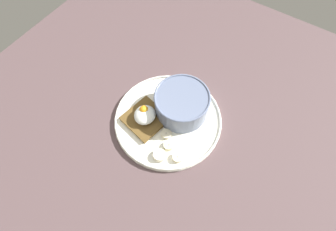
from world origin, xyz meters
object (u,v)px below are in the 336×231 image
Objects in this scene: toast_slice at (145,119)px; oatmeal_bowl at (182,104)px; banana_slice_front at (177,157)px; banana_slice_left at (169,146)px; banana_slice_back at (166,134)px; banana_slice_right at (159,155)px; poached_egg at (145,114)px.

oatmeal_bowl is at bearing -38.94° from toast_slice.
oatmeal_bowl reaches higher than toast_slice.
oatmeal_bowl is at bearing 28.11° from banana_slice_front.
banana_slice_left is (1.46, 3.66, 0.04)cm from banana_slice_front.
oatmeal_bowl is at bearing 4.82° from banana_slice_back.
banana_slice_back is 1.02× the size of banana_slice_right.
banana_slice_front reaches higher than banana_slice_back.
oatmeal_bowl is 4.79× the size of banana_slice_left.
banana_slice_left is at bearing -108.19° from poached_egg.
banana_slice_front is (-4.60, -13.42, -0.09)cm from toast_slice.
toast_slice is 7.37cm from banana_slice_back.
banana_slice_right is (-3.53, 0.53, -0.00)cm from banana_slice_left.
poached_egg is 11.76cm from banana_slice_right.
oatmeal_bowl is 14.74cm from banana_slice_front.
banana_slice_right reaches higher than banana_slice_front.
banana_slice_back is (-8.81, -0.74, -2.90)cm from oatmeal_bowl.
toast_slice is 3.87× the size of banana_slice_left.
banana_slice_left is at bearing -8.62° from banana_slice_right.
toast_slice and banana_slice_front have the same top height.
poached_egg is 10.64cm from banana_slice_left.
banana_slice_left reaches higher than banana_slice_front.
toast_slice is at bearing 141.06° from oatmeal_bowl.
oatmeal_bowl reaches higher than poached_egg.
poached_egg is at bearing 54.03° from banana_slice_right.
banana_slice_front is at bearing -108.92° from toast_slice.
banana_slice_right is at bearing -125.86° from toast_slice.
banana_slice_right is (-14.84, -2.63, -2.75)cm from oatmeal_bowl.
banana_slice_back is (-0.64, -7.34, -0.20)cm from toast_slice.
banana_slice_front is at bearing -63.72° from banana_slice_right.
oatmeal_bowl is at bearing -39.72° from poached_egg.
poached_egg reaches higher than banana_slice_front.
banana_slice_right is (-6.67, -9.23, -0.05)cm from toast_slice.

